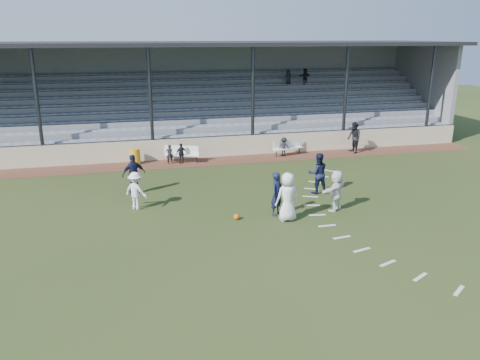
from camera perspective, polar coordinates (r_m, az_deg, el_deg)
The scene contains 19 objects.
ground at distance 17.46m, azimuth 1.94°, elevation -6.45°, with size 90.00×90.00×0.00m, color #2A3716.
cinder_track at distance 27.17m, azimuth -3.98°, elevation 2.26°, with size 34.00×2.00×0.02m, color #542D21.
retaining_wall at distance 28.03m, azimuth -4.37°, elevation 3.97°, with size 34.00×0.18×1.20m, color beige.
bench_left at distance 27.05m, azimuth -7.11°, elevation 3.36°, with size 2.01×1.13×0.95m.
bench_right at distance 28.58m, azimuth 5.81°, elevation 4.16°, with size 2.03×0.98×0.95m.
trash_bin at distance 27.09m, azimuth -12.64°, elevation 2.82°, with size 0.55×0.55×0.88m, color gold.
football at distance 18.61m, azimuth -0.43°, elevation -4.51°, with size 0.24×0.24×0.24m, color #D3600C.
player_white_lead at distance 18.35m, azimuth 5.83°, elevation -2.06°, with size 0.95×0.62×1.95m, color white.
player_navy_lead at distance 18.90m, azimuth 4.55°, elevation -1.69°, with size 0.65×0.43×1.79m, color #121633.
player_navy_mid at distance 21.75m, azimuth 9.47°, elevation 0.82°, with size 0.93×0.72×1.90m, color #121633.
player_white_wing at distance 19.99m, azimuth -12.57°, elevation -1.28°, with size 1.04×0.60×1.61m, color white.
player_navy_wing at distance 21.96m, azimuth -12.81°, elevation 0.70°, with size 1.08×0.45×1.84m, color #121633.
player_white_back at distance 19.76m, azimuth 11.65°, elevation -1.25°, with size 1.61×0.51×1.73m, color white.
official at distance 29.75m, azimuth 13.73°, elevation 5.05°, with size 0.93×0.73×1.92m, color black.
sub_left_near at distance 26.80m, azimuth -8.58°, elevation 3.13°, with size 0.40×0.26×1.10m, color black.
sub_left_far at distance 26.76m, azimuth -7.15°, elevation 3.24°, with size 0.68×0.28×1.16m, color black.
sub_right at distance 28.35m, azimuth 5.35°, elevation 4.08°, with size 0.74×0.42×1.14m, color black.
grandstand at distance 32.31m, azimuth -5.81°, elevation 8.59°, with size 34.60×9.00×6.61m.
penalty_arc at distance 18.90m, azimuth 14.12°, elevation -5.06°, with size 3.89×14.63×0.01m.
Camera 1 is at (-4.33, -15.39, 7.01)m, focal length 35.00 mm.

